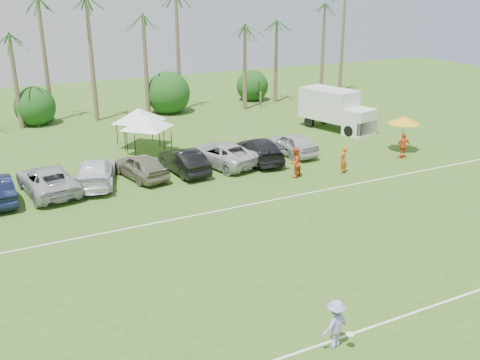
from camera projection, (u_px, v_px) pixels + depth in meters
name	position (u px, v px, depth m)	size (l,w,h in m)	color
field_lines	(273.00, 258.00, 23.69)	(80.00, 12.10, 0.01)	white
palm_tree_4	(52.00, 37.00, 44.62)	(2.40, 2.40, 8.90)	brown
palm_tree_5	(99.00, 24.00, 46.03)	(2.40, 2.40, 9.90)	brown
palm_tree_6	(144.00, 13.00, 47.44)	(2.40, 2.40, 10.90)	brown
palm_tree_7	(185.00, 2.00, 48.86)	(2.40, 2.40, 11.90)	brown
palm_tree_8	(234.00, 30.00, 51.86)	(2.40, 2.40, 8.90)	brown
palm_tree_9	(279.00, 19.00, 53.70)	(2.40, 2.40, 9.90)	brown
palm_tree_10	(320.00, 9.00, 55.54)	(2.40, 2.40, 10.90)	brown
palm_tree_11	(352.00, 0.00, 56.95)	(2.40, 2.40, 11.90)	brown
bush_tree_1	(34.00, 104.00, 46.53)	(4.00, 4.00, 4.00)	brown
bush_tree_2	(165.00, 92.00, 51.64)	(4.00, 4.00, 4.00)	brown
bush_tree_3	(256.00, 84.00, 55.91)	(4.00, 4.00, 4.00)	brown
sideline_player_a	(343.00, 160.00, 34.37)	(0.65, 0.42, 1.77)	orange
sideline_player_b	(295.00, 163.00, 33.58)	(0.94, 0.74, 1.94)	#DF4E18
sideline_player_c	(403.00, 146.00, 37.38)	(1.07, 0.44, 1.82)	#DF5518
box_truck	(336.00, 109.00, 44.75)	(4.05, 6.86, 3.33)	silver
canopy_tent_left	(146.00, 115.00, 37.80)	(4.08, 4.08, 3.31)	black
canopy_tent_right	(138.00, 108.00, 39.29)	(4.28, 4.28, 3.46)	black
market_umbrella	(404.00, 120.00, 38.47)	(2.36, 2.36, 2.63)	black
frisbee_player	(335.00, 324.00, 17.62)	(1.23, 0.89, 1.73)	#9A91CE
parked_car_2	(48.00, 180.00, 31.06)	(2.62, 5.69, 1.58)	#ADAFB3
parked_car_3	(95.00, 172.00, 32.38)	(2.21, 5.45, 1.58)	white
parked_car_4	(141.00, 166.00, 33.47)	(1.87, 4.64, 1.58)	#79745C
parked_car_5	(184.00, 161.00, 34.49)	(1.67, 4.80, 1.58)	black
parked_car_6	(221.00, 154.00, 35.98)	(2.62, 5.69, 1.58)	#BDBDBD
parked_car_7	(260.00, 150.00, 36.87)	(2.21, 5.45, 1.58)	black
parked_car_8	(292.00, 144.00, 38.29)	(1.87, 4.64, 1.58)	silver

